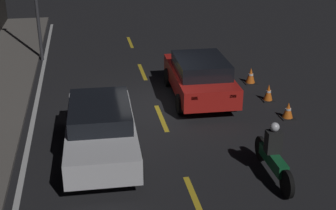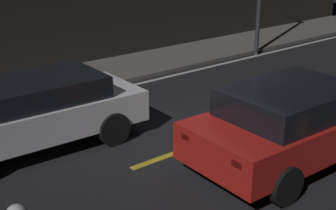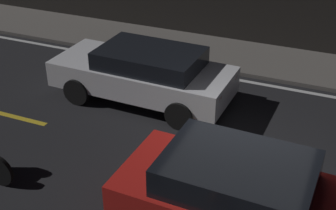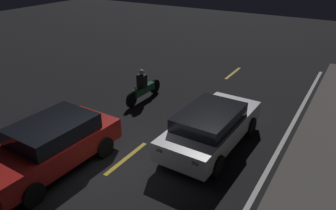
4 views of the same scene
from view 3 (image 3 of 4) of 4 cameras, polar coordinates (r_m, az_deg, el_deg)
name	(u,v)px [view 3 (image 3 of 4)]	position (r m, az deg, el deg)	size (l,w,h in m)	color
ground_plane	(240,173)	(9.17, 8.80, -8.24)	(56.00, 56.00, 0.00)	black
raised_curb	(291,65)	(13.67, 14.73, 4.74)	(28.00, 2.29, 0.11)	#605B56
lane_dash_b	(10,116)	(11.46, -18.69, -1.24)	(2.00, 0.14, 0.01)	gold
lane_dash_c	(192,161)	(9.39, 2.88, -6.84)	(2.00, 0.14, 0.01)	gold
lane_solid_kerb	(281,88)	(12.44, 13.56, 2.08)	(25.20, 0.14, 0.01)	silver
sedan_white	(144,73)	(11.19, -2.93, 3.95)	(4.37, 1.95, 1.36)	silver
taxi_red	(245,198)	(7.44, 9.39, -11.13)	(4.18, 2.04, 1.44)	red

